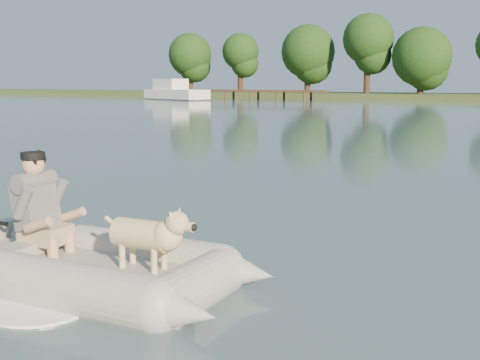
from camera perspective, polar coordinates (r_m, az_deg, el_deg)
The scene contains 6 objects.
water at distance 6.46m, azimuth -9.75°, elevation -8.98°, with size 160.00×160.00×0.00m, color slate.
dock at distance 64.17m, azimuth 0.57°, elevation 8.09°, with size 18.00×2.00×1.04m, color #4C331E, non-canonical shape.
dinghy at distance 6.19m, azimuth -14.39°, elevation -4.28°, with size 4.42×2.75×1.38m, color #A5A5A0, non-canonical shape.
man at distance 6.66m, azimuth -18.70°, elevation -1.90°, with size 0.72×0.62×1.07m, color slate, non-canonical shape.
dog at distance 5.85m, azimuth -9.22°, elevation -5.63°, with size 0.93×0.33×0.62m, color tan, non-canonical shape.
cabin_cruiser at distance 63.63m, azimuth -6.08°, elevation 8.54°, with size 8.33×2.97×2.58m, color white, non-canonical shape.
Camera 1 is at (3.81, -4.81, 2.03)m, focal length 45.00 mm.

